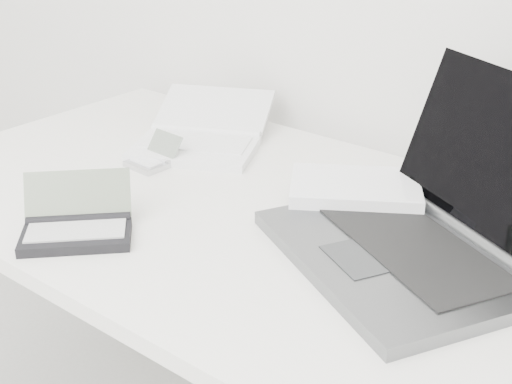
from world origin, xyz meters
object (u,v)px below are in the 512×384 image
Objects in this scene: desk at (282,242)px; palmtop_charcoal at (77,226)px; netbook_open_white at (201,137)px; laptop_large at (411,220)px.

palmtop_charcoal is (-0.24, -0.27, 0.07)m from desk.
palmtop_charcoal is (0.13, -0.45, -0.00)m from netbook_open_white.
laptop_large is at bearing 14.52° from desk.
desk is 3.82× the size of netbook_open_white.
netbook_open_white is 1.81× the size of palmtop_charcoal.
laptop_large reaches higher than desk.
desk is 2.66× the size of laptop_large.
laptop_large reaches higher than palmtop_charcoal.
palmtop_charcoal reaches higher than netbook_open_white.
netbook_open_white is at bearing 60.25° from palmtop_charcoal.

